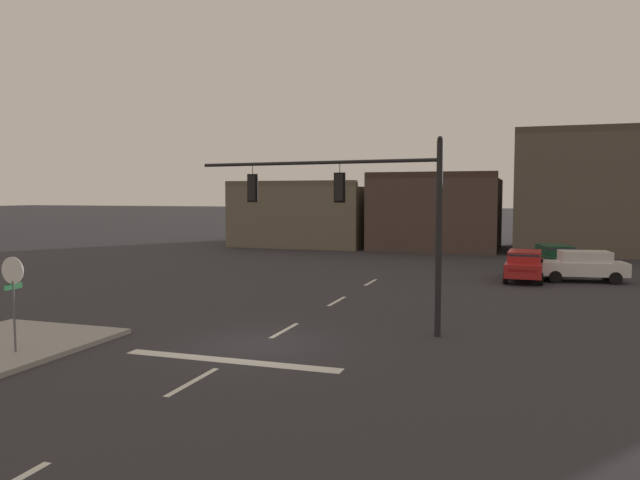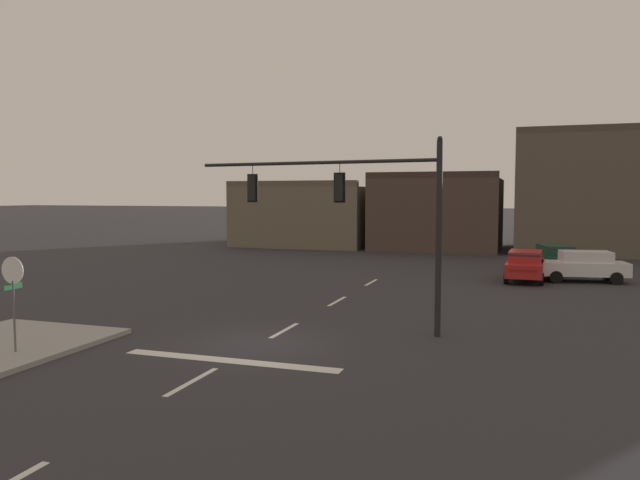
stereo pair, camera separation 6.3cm
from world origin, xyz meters
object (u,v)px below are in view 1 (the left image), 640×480
(car_lot_nearside, at_px, (553,258))
(car_lot_farside, at_px, (582,265))
(signal_mast_near_side, at_px, (358,203))
(car_lot_middle, at_px, (525,265))
(stop_sign, at_px, (13,281))

(car_lot_nearside, xyz_separation_m, car_lot_farside, (1.27, -3.82, 0.00))
(signal_mast_near_side, distance_m, car_lot_farside, 17.25)
(car_lot_middle, bearing_deg, signal_mast_near_side, -110.71)
(car_lot_middle, distance_m, car_lot_farside, 2.96)
(car_lot_farside, bearing_deg, car_lot_nearside, 108.38)
(signal_mast_near_side, bearing_deg, car_lot_middle, 69.29)
(signal_mast_near_side, relative_size, stop_sign, 3.16)
(car_lot_nearside, height_order, car_lot_farside, same)
(signal_mast_near_side, xyz_separation_m, car_lot_middle, (5.32, 14.06, -3.43))
(stop_sign, bearing_deg, car_lot_farside, 52.65)
(stop_sign, bearing_deg, car_lot_nearside, 59.15)
(signal_mast_near_side, distance_m, stop_sign, 10.72)
(stop_sign, height_order, car_lot_farside, stop_sign)
(signal_mast_near_side, relative_size, car_lot_middle, 1.98)
(signal_mast_near_side, bearing_deg, car_lot_farside, 61.04)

